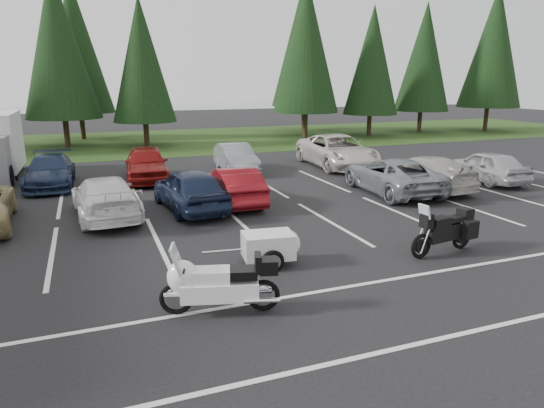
{
  "coord_description": "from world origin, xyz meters",
  "views": [
    {
      "loc": [
        -3.8,
        -12.04,
        4.39
      ],
      "look_at": [
        0.62,
        -0.5,
        1.21
      ],
      "focal_mm": 32.0,
      "sensor_mm": 36.0,
      "label": 1
    }
  ],
  "objects_px": {
    "car_far_3": "(236,158)",
    "touring_motorcycle": "(220,279)",
    "car_near_6": "(392,175)",
    "adventure_motorcycle": "(443,227)",
    "car_near_7": "(423,173)",
    "car_near_3": "(105,197)",
    "car_far_4": "(337,151)",
    "cargo_trailer": "(268,249)",
    "car_near_5": "(235,185)",
    "car_far_1": "(50,171)",
    "car_near_8": "(486,166)",
    "car_near_4": "(190,189)",
    "car_far_2": "(146,164)"
  },
  "relations": [
    {
      "from": "car_far_3",
      "to": "touring_motorcycle",
      "type": "distance_m",
      "value": 14.86
    },
    {
      "from": "car_near_6",
      "to": "adventure_motorcycle",
      "type": "bearing_deg",
      "value": 70.19
    },
    {
      "from": "car_near_7",
      "to": "adventure_motorcycle",
      "type": "xyz_separation_m",
      "value": [
        -4.41,
        -6.49,
        0.03
      ]
    },
    {
      "from": "car_near_3",
      "to": "car_near_7",
      "type": "xyz_separation_m",
      "value": [
        12.37,
        -0.22,
        0.02
      ]
    },
    {
      "from": "car_far_4",
      "to": "cargo_trailer",
      "type": "height_order",
      "value": "car_far_4"
    },
    {
      "from": "car_near_3",
      "to": "car_near_5",
      "type": "height_order",
      "value": "car_near_3"
    },
    {
      "from": "car_near_6",
      "to": "car_far_1",
      "type": "xyz_separation_m",
      "value": [
        -12.76,
        6.06,
        -0.03
      ]
    },
    {
      "from": "car_far_4",
      "to": "adventure_motorcycle",
      "type": "bearing_deg",
      "value": -103.05
    },
    {
      "from": "car_near_8",
      "to": "cargo_trailer",
      "type": "distance_m",
      "value": 13.73
    },
    {
      "from": "adventure_motorcycle",
      "to": "car_near_6",
      "type": "bearing_deg",
      "value": 57.65
    },
    {
      "from": "car_far_3",
      "to": "car_near_7",
      "type": "bearing_deg",
      "value": -44.62
    },
    {
      "from": "car_near_3",
      "to": "car_near_4",
      "type": "height_order",
      "value": "car_near_4"
    },
    {
      "from": "car_far_1",
      "to": "car_near_3",
      "type": "bearing_deg",
      "value": -69.74
    },
    {
      "from": "car_near_3",
      "to": "car_far_1",
      "type": "relative_size",
      "value": 1.02
    },
    {
      "from": "car_near_6",
      "to": "car_far_2",
      "type": "distance_m",
      "value": 10.63
    },
    {
      "from": "car_near_3",
      "to": "car_far_2",
      "type": "distance_m",
      "value": 6.0
    },
    {
      "from": "car_near_6",
      "to": "touring_motorcycle",
      "type": "xyz_separation_m",
      "value": [
        -9.06,
        -7.58,
        0.01
      ]
    },
    {
      "from": "car_near_7",
      "to": "cargo_trailer",
      "type": "distance_m",
      "value": 10.51
    },
    {
      "from": "car_near_3",
      "to": "touring_motorcycle",
      "type": "distance_m",
      "value": 8.06
    },
    {
      "from": "car_near_6",
      "to": "car_far_2",
      "type": "relative_size",
      "value": 1.13
    },
    {
      "from": "car_far_4",
      "to": "car_far_2",
      "type": "bearing_deg",
      "value": -176.07
    },
    {
      "from": "car_near_4",
      "to": "touring_motorcycle",
      "type": "relative_size",
      "value": 1.68
    },
    {
      "from": "car_near_4",
      "to": "car_near_7",
      "type": "height_order",
      "value": "car_near_4"
    },
    {
      "from": "car_far_2",
      "to": "car_far_4",
      "type": "height_order",
      "value": "car_far_4"
    },
    {
      "from": "car_near_8",
      "to": "car_far_1",
      "type": "height_order",
      "value": "car_near_8"
    },
    {
      "from": "car_far_3",
      "to": "touring_motorcycle",
      "type": "height_order",
      "value": "touring_motorcycle"
    },
    {
      "from": "car_far_1",
      "to": "touring_motorcycle",
      "type": "distance_m",
      "value": 14.13
    },
    {
      "from": "car_near_8",
      "to": "touring_motorcycle",
      "type": "bearing_deg",
      "value": 31.9
    },
    {
      "from": "car_near_5",
      "to": "car_far_4",
      "type": "distance_m",
      "value": 9.01
    },
    {
      "from": "car_far_1",
      "to": "car_far_2",
      "type": "bearing_deg",
      "value": -0.18
    },
    {
      "from": "car_far_2",
      "to": "car_near_6",
      "type": "bearing_deg",
      "value": -29.58
    },
    {
      "from": "car_near_6",
      "to": "car_far_1",
      "type": "bearing_deg",
      "value": -21.36
    },
    {
      "from": "touring_motorcycle",
      "to": "cargo_trailer",
      "type": "relative_size",
      "value": 1.45
    },
    {
      "from": "car_far_1",
      "to": "cargo_trailer",
      "type": "xyz_separation_m",
      "value": [
        5.44,
        -11.61,
        -0.26
      ]
    },
    {
      "from": "car_near_5",
      "to": "car_far_4",
      "type": "bearing_deg",
      "value": -140.19
    },
    {
      "from": "car_near_4",
      "to": "car_near_5",
      "type": "relative_size",
      "value": 1.07
    },
    {
      "from": "car_near_3",
      "to": "cargo_trailer",
      "type": "distance_m",
      "value": 6.8
    },
    {
      "from": "car_far_3",
      "to": "cargo_trailer",
      "type": "xyz_separation_m",
      "value": [
        -2.84,
        -12.1,
        -0.26
      ]
    },
    {
      "from": "car_near_4",
      "to": "adventure_motorcycle",
      "type": "xyz_separation_m",
      "value": [
        5.2,
        -6.66,
        -0.02
      ]
    },
    {
      "from": "cargo_trailer",
      "to": "car_near_7",
      "type": "bearing_deg",
      "value": 39.82
    },
    {
      "from": "car_near_6",
      "to": "car_far_2",
      "type": "xyz_separation_m",
      "value": [
        -8.81,
        5.95,
        0.06
      ]
    },
    {
      "from": "car_far_3",
      "to": "cargo_trailer",
      "type": "bearing_deg",
      "value": -100.8
    },
    {
      "from": "touring_motorcycle",
      "to": "car_far_3",
      "type": "bearing_deg",
      "value": 87.63
    },
    {
      "from": "car_near_7",
      "to": "cargo_trailer",
      "type": "relative_size",
      "value": 2.7
    },
    {
      "from": "car_near_3",
      "to": "touring_motorcycle",
      "type": "bearing_deg",
      "value": 98.06
    },
    {
      "from": "cargo_trailer",
      "to": "adventure_motorcycle",
      "type": "xyz_separation_m",
      "value": [
        4.47,
        -0.88,
        0.31
      ]
    },
    {
      "from": "touring_motorcycle",
      "to": "car_far_1",
      "type": "bearing_deg",
      "value": 120.77
    },
    {
      "from": "car_near_8",
      "to": "car_near_3",
      "type": "bearing_deg",
      "value": 2.85
    },
    {
      "from": "car_near_8",
      "to": "car_far_2",
      "type": "xyz_separation_m",
      "value": [
        -13.91,
        5.65,
        0.06
      ]
    },
    {
      "from": "car_near_5",
      "to": "car_far_3",
      "type": "relative_size",
      "value": 0.99
    }
  ]
}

